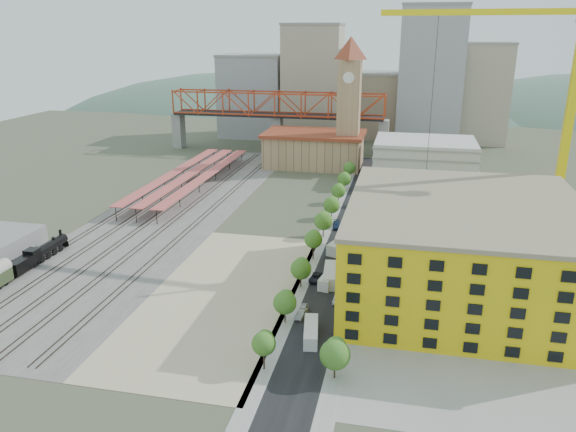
% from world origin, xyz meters
% --- Properties ---
extents(ground, '(400.00, 400.00, 0.00)m').
position_xyz_m(ground, '(0.00, 0.00, 0.00)').
color(ground, '#474C38').
rests_on(ground, ground).
extents(ballast_strip, '(36.00, 165.00, 0.06)m').
position_xyz_m(ballast_strip, '(-36.00, 17.50, 0.03)').
color(ballast_strip, '#605E59').
rests_on(ballast_strip, ground).
extents(dirt_lot, '(28.00, 67.00, 0.06)m').
position_xyz_m(dirt_lot, '(-4.00, -31.50, 0.03)').
color(dirt_lot, tan).
rests_on(dirt_lot, ground).
extents(street_asphalt, '(12.00, 170.00, 0.06)m').
position_xyz_m(street_asphalt, '(16.00, 15.00, 0.03)').
color(street_asphalt, black).
rests_on(street_asphalt, ground).
extents(sidewalk_west, '(3.00, 170.00, 0.04)m').
position_xyz_m(sidewalk_west, '(10.50, 15.00, 0.02)').
color(sidewalk_west, gray).
rests_on(sidewalk_west, ground).
extents(sidewalk_east, '(3.00, 170.00, 0.04)m').
position_xyz_m(sidewalk_east, '(21.50, 15.00, 0.02)').
color(sidewalk_east, gray).
rests_on(sidewalk_east, ground).
extents(construction_pad, '(50.00, 90.00, 0.06)m').
position_xyz_m(construction_pad, '(45.00, -20.00, 0.03)').
color(construction_pad, gray).
rests_on(construction_pad, ground).
extents(rail_tracks, '(26.56, 160.00, 0.18)m').
position_xyz_m(rail_tracks, '(-37.80, 17.50, 0.15)').
color(rail_tracks, '#382B23').
rests_on(rail_tracks, ground).
extents(platform_canopies, '(16.00, 80.00, 4.12)m').
position_xyz_m(platform_canopies, '(-41.00, 45.00, 3.99)').
color(platform_canopies, '#D05052').
rests_on(platform_canopies, ground).
extents(station_hall, '(38.00, 24.00, 13.10)m').
position_xyz_m(station_hall, '(-5.00, 82.00, 6.67)').
color(station_hall, tan).
rests_on(station_hall, ground).
extents(clock_tower, '(12.00, 12.00, 52.00)m').
position_xyz_m(clock_tower, '(8.00, 79.99, 28.70)').
color(clock_tower, tan).
rests_on(clock_tower, ground).
extents(parking_garage, '(34.00, 26.00, 14.00)m').
position_xyz_m(parking_garage, '(36.00, 70.00, 7.00)').
color(parking_garage, silver).
rests_on(parking_garage, ground).
extents(truss_bridge, '(94.00, 9.60, 25.60)m').
position_xyz_m(truss_bridge, '(-25.00, 105.00, 18.86)').
color(truss_bridge, gray).
rests_on(truss_bridge, ground).
extents(construction_building, '(44.60, 50.60, 18.80)m').
position_xyz_m(construction_building, '(42.00, -20.00, 9.41)').
color(construction_building, yellow).
rests_on(construction_building, ground).
extents(street_trees, '(15.40, 124.40, 8.00)m').
position_xyz_m(street_trees, '(16.00, 5.00, 0.00)').
color(street_trees, '#2B681F').
rests_on(street_trees, ground).
extents(skyline, '(133.00, 46.00, 60.00)m').
position_xyz_m(skyline, '(7.47, 142.31, 22.81)').
color(skyline, '#9EA0A3').
rests_on(skyline, ground).
extents(distant_hills, '(647.00, 264.00, 227.00)m').
position_xyz_m(distant_hills, '(45.28, 260.00, -79.54)').
color(distant_hills, '#4C6B59').
rests_on(distant_hills, ground).
extents(locomotive, '(2.66, 20.52, 5.13)m').
position_xyz_m(locomotive, '(-50.00, -23.84, 1.91)').
color(locomotive, black).
rests_on(locomotive, ground).
extents(tower_crane, '(59.12, 5.41, 63.11)m').
position_xyz_m(tower_crane, '(61.47, 10.66, 38.95)').
color(tower_crane, yellow).
rests_on(tower_crane, ground).
extents(site_trailer_a, '(3.63, 9.09, 2.42)m').
position_xyz_m(site_trailer_a, '(16.00, -44.33, 1.21)').
color(site_trailer_a, silver).
rests_on(site_trailer_a, ground).
extents(site_trailer_b, '(3.71, 9.06, 2.41)m').
position_xyz_m(site_trailer_b, '(16.00, -22.24, 1.20)').
color(site_trailer_b, silver).
rests_on(site_trailer_b, ground).
extents(site_trailer_c, '(3.60, 10.32, 2.77)m').
position_xyz_m(site_trailer_c, '(16.00, -20.97, 1.38)').
color(site_trailer_c, silver).
rests_on(site_trailer_c, ground).
extents(site_trailer_d, '(5.86, 10.27, 2.73)m').
position_xyz_m(site_trailer_d, '(16.00, -3.27, 1.36)').
color(site_trailer_d, silver).
rests_on(site_trailer_d, ground).
extents(car_0, '(1.59, 3.91, 1.33)m').
position_xyz_m(car_0, '(13.00, -35.69, 0.67)').
color(car_0, silver).
rests_on(car_0, ground).
extents(car_1, '(2.04, 4.17, 1.31)m').
position_xyz_m(car_1, '(13.00, -37.52, 0.66)').
color(car_1, '#9A9B9F').
rests_on(car_1, ground).
extents(car_2, '(2.66, 4.99, 1.33)m').
position_xyz_m(car_2, '(13.00, -21.37, 0.67)').
color(car_2, black).
rests_on(car_2, ground).
extents(car_3, '(3.04, 5.60, 1.54)m').
position_xyz_m(car_3, '(13.00, 12.47, 0.77)').
color(car_3, navy).
rests_on(car_3, ground).
extents(car_4, '(2.10, 4.14, 1.35)m').
position_xyz_m(car_4, '(19.00, -29.61, 0.67)').
color(car_4, '#B9B9B9').
rests_on(car_4, ground).
extents(car_5, '(2.15, 4.96, 1.59)m').
position_xyz_m(car_5, '(19.00, -29.95, 0.79)').
color(car_5, gray).
rests_on(car_5, ground).
extents(car_6, '(2.65, 5.68, 1.57)m').
position_xyz_m(car_6, '(19.00, 0.61, 0.79)').
color(car_6, black).
rests_on(car_6, ground).
extents(car_7, '(3.12, 5.82, 1.60)m').
position_xyz_m(car_7, '(19.00, 34.28, 0.80)').
color(car_7, navy).
rests_on(car_7, ground).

